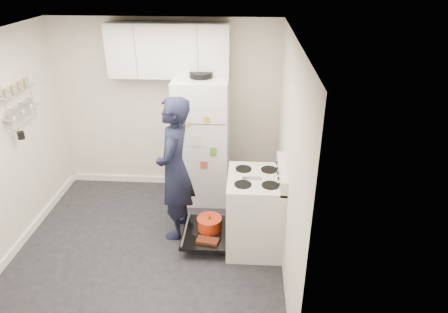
# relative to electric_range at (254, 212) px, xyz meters

# --- Properties ---
(room) EXTENTS (3.21, 3.21, 2.51)m
(room) POSITION_rel_electric_range_xyz_m (-1.29, -0.12, 0.74)
(room) COLOR black
(room) RESTS_ON ground
(electric_range) EXTENTS (0.66, 0.76, 1.10)m
(electric_range) POSITION_rel_electric_range_xyz_m (0.00, 0.00, 0.00)
(electric_range) COLOR silver
(electric_range) RESTS_ON ground
(open_oven_door) EXTENTS (0.55, 0.70, 0.23)m
(open_oven_door) POSITION_rel_electric_range_xyz_m (-0.57, 0.03, -0.27)
(open_oven_door) COLOR black
(open_oven_door) RESTS_ON ground
(refrigerator) EXTENTS (0.72, 0.74, 1.86)m
(refrigerator) POSITION_rel_electric_range_xyz_m (-0.72, 1.10, 0.44)
(refrigerator) COLOR white
(refrigerator) RESTS_ON ground
(upper_cabinets) EXTENTS (1.60, 0.33, 0.70)m
(upper_cabinets) POSITION_rel_electric_range_xyz_m (-1.16, 1.28, 1.63)
(upper_cabinets) COLOR silver
(upper_cabinets) RESTS_ON room
(wall_shelf_rack) EXTENTS (0.14, 0.60, 0.61)m
(wall_shelf_rack) POSITION_rel_electric_range_xyz_m (-2.78, 0.34, 1.21)
(wall_shelf_rack) COLOR #B2B2B7
(wall_shelf_rack) RESTS_ON room
(person) EXTENTS (0.49, 0.70, 1.81)m
(person) POSITION_rel_electric_range_xyz_m (-0.96, 0.21, 0.44)
(person) COLOR black
(person) RESTS_ON ground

